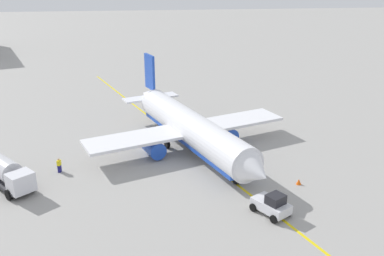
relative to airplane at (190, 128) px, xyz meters
The scene contains 7 objects.
ground_plane 2.85m from the airplane, 19.73° to the left, with size 400.00×400.00×0.00m, color #9E9B96.
airplane is the anchor object (origin of this frame).
fuel_tanker 22.18m from the airplane, 71.49° to the right, with size 9.18×8.18×3.15m.
pushback_tug 17.54m from the airplane, 18.75° to the left, with size 4.12×3.71×2.20m.
refueling_worker 16.52m from the airplane, 73.38° to the right, with size 0.58×0.45×1.71m.
safety_cone_nose 15.45m from the airplane, 42.71° to the left, with size 0.56×0.56×0.62m, color #F2590F.
taxi_line_marking 2.84m from the airplane, 19.73° to the left, with size 89.63×0.30×0.01m, color yellow.
Camera 1 is at (49.53, -6.63, 21.78)m, focal length 39.58 mm.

